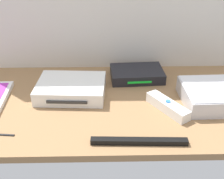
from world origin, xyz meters
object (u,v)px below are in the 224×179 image
at_px(game_console, 71,88).
at_px(sensor_bar, 139,141).
at_px(remote_wand, 167,106).
at_px(mini_computer, 212,95).
at_px(network_router, 137,74).

relative_size(game_console, sensor_bar, 0.91).
relative_size(remote_wand, sensor_bar, 0.60).
bearing_deg(mini_computer, remote_wand, -164.35).
bearing_deg(mini_computer, sensor_bar, -142.42).
bearing_deg(network_router, game_console, -157.85).
height_order(game_console, network_router, game_console).
bearing_deg(network_router, remote_wand, -74.37).
height_order(mini_computer, remote_wand, mini_computer).
xyz_separation_m(network_router, remote_wand, (0.07, -0.20, -0.00)).
bearing_deg(mini_computer, game_console, 172.15).
bearing_deg(mini_computer, network_router, 142.02).
distance_m(network_router, sensor_bar, 0.35).
distance_m(network_router, remote_wand, 0.21).
distance_m(mini_computer, network_router, 0.27).
relative_size(network_router, remote_wand, 1.30).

